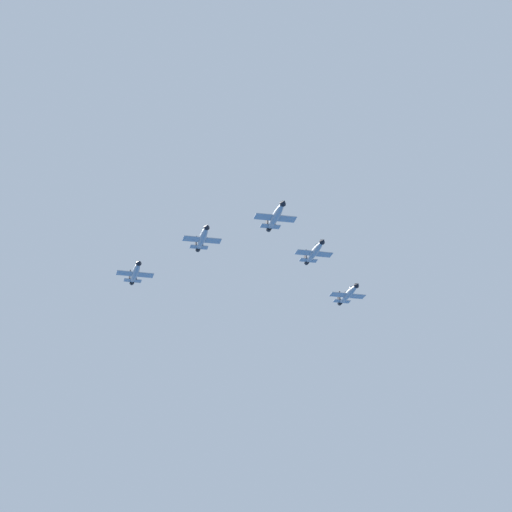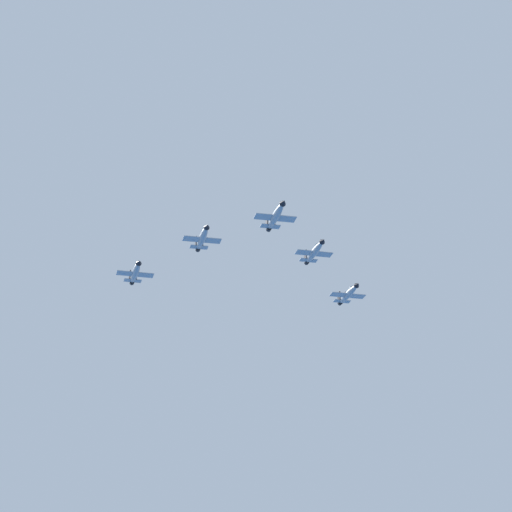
{
  "view_description": "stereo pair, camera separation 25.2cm",
  "coord_description": "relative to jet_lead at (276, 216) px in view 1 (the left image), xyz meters",
  "views": [
    {
      "loc": [
        11.99,
        -175.58,
        79.99
      ],
      "look_at": [
        23.56,
        36.35,
        169.75
      ],
      "focal_mm": 67.75,
      "sensor_mm": 36.0,
      "label": 1
    },
    {
      "loc": [
        12.24,
        -175.6,
        79.99
      ],
      "look_at": [
        23.56,
        36.35,
        169.75
      ],
      "focal_mm": 67.75,
      "sensor_mm": 36.0,
      "label": 2
    }
  ],
  "objects": [
    {
      "name": "jet_right_outer",
      "position": [
        -32.49,
        26.81,
        -3.48
      ],
      "size": [
        9.42,
        14.96,
        3.16
      ],
      "rotation": [
        0.0,
        0.0,
        4.9
      ],
      "color": "#9EA3A8"
    },
    {
      "name": "jet_lead",
      "position": [
        0.0,
        0.0,
        0.0
      ],
      "size": [
        9.67,
        15.47,
        3.26
      ],
      "rotation": [
        0.0,
        0.0,
        4.87
      ],
      "color": "#9EA3A8"
    },
    {
      "name": "jet_left_outer",
      "position": [
        21.22,
        36.39,
        -4.37
      ],
      "size": [
        9.43,
        15.0,
        3.17
      ],
      "rotation": [
        0.0,
        0.0,
        4.9
      ],
      "color": "#9EA3A8"
    },
    {
      "name": "jet_right_wingman",
      "position": [
        -16.25,
        13.41,
        0.2
      ],
      "size": [
        9.29,
        14.87,
        3.13
      ],
      "rotation": [
        0.0,
        0.0,
        4.87
      ],
      "color": "#9EA3A8"
    },
    {
      "name": "jet_left_wingman",
      "position": [
        10.61,
        18.2,
        -0.64
      ],
      "size": [
        9.28,
        14.77,
        3.12
      ],
      "rotation": [
        0.0,
        0.0,
        4.89
      ],
      "color": "#9EA3A8"
    }
  ]
}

